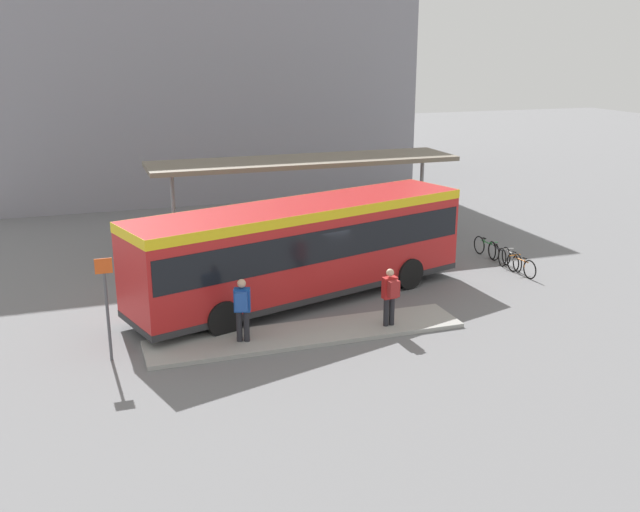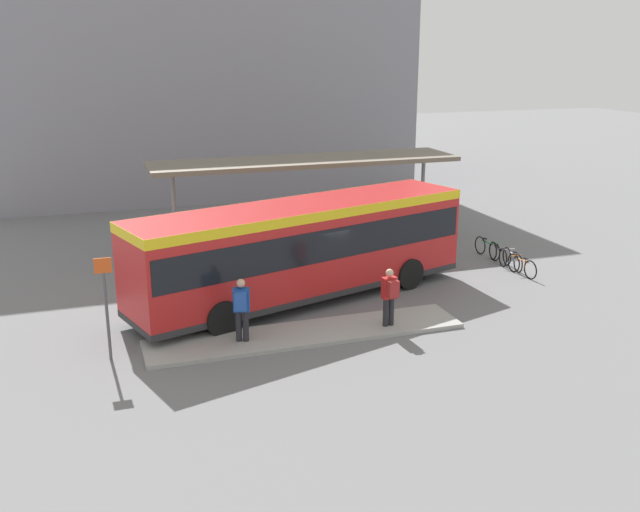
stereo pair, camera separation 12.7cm
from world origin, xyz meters
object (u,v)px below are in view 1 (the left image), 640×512
Objects in this scene: bicycle_orange at (521,266)px; city_bus at (303,245)px; pedestrian_companion at (390,294)px; potted_planter_near_shelter at (265,246)px; bicycle_white at (512,259)px; bicycle_green at (486,248)px; pedestrian_waiting at (242,307)px; bicycle_black at (497,253)px; platform_sign at (107,304)px.

city_bus is at bearing 85.14° from bicycle_orange.
potted_planter_near_shelter is (-1.80, 7.45, -0.38)m from pedestrian_companion.
pedestrian_companion is 1.06× the size of bicycle_orange.
pedestrian_companion is at bearing 128.59° from bicycle_white.
bicycle_green is at bearing -5.64° from bicycle_orange.
bicycle_white is at bearing -65.85° from pedestrian_companion.
pedestrian_waiting is 1.08× the size of bicycle_black.
pedestrian_waiting is 1.04× the size of pedestrian_companion.
bicycle_white is 1.62m from bicycle_green.
potted_planter_near_shelter is at bearing -0.97° from pedestrian_waiting.
bicycle_green is 1.23× the size of potted_planter_near_shelter.
pedestrian_companion is 1.03× the size of bicycle_black.
bicycle_green is (-0.09, 1.62, 0.01)m from bicycle_white.
potted_planter_near_shelter is at bearing 58.76° from bicycle_orange.
bicycle_white is at bearing -52.94° from pedestrian_waiting.
platform_sign is at bearing -172.87° from city_bus.
bicycle_orange is at bearing 178.66° from bicycle_white.
potted_planter_near_shelter is (-8.46, 2.63, 0.37)m from bicycle_black.
bicycle_green is at bearing -172.17° from bicycle_black.
bicycle_green is (0.05, 2.42, 0.02)m from bicycle_orange.
pedestrian_companion is 8.77m from bicycle_green.
platform_sign is (-6.02, -6.98, 0.82)m from potted_planter_near_shelter.
pedestrian_waiting reaches higher than potted_planter_near_shelter.
pedestrian_waiting is (-2.71, -3.01, -0.71)m from city_bus.
platform_sign reaches higher than pedestrian_waiting.
bicycle_orange is 0.95× the size of bicycle_green.
bicycle_orange is 9.45m from potted_planter_near_shelter.
city_bus reaches higher than potted_planter_near_shelter.
pedestrian_companion is 7.41m from bicycle_orange.
pedestrian_companion is at bearing -74.89° from pedestrian_waiting.
bicycle_orange is 0.82m from bicycle_white.
bicycle_green reaches higher than bicycle_black.
pedestrian_companion is (1.60, -3.25, -0.75)m from city_bus.
potted_planter_near_shelter reaches higher than bicycle_orange.
bicycle_orange is 0.98× the size of bicycle_black.
bicycle_orange is at bearing -17.32° from city_bus.
pedestrian_companion is at bearing -76.44° from potted_planter_near_shelter.
city_bus reaches higher than pedestrian_companion.
pedestrian_companion reaches higher than bicycle_black.
platform_sign reaches higher than bicycle_white.
pedestrian_waiting is at bearing -149.01° from city_bus.
pedestrian_waiting is at bearing 80.37° from pedestrian_companion.
city_bus is 7.20× the size of bicycle_orange.
bicycle_orange is 1.17× the size of potted_planter_near_shelter.
potted_planter_near_shelter is (2.51, 7.21, -0.42)m from pedestrian_waiting.
pedestrian_waiting reaches higher than bicycle_orange.
platform_sign is at bearing 96.18° from bicycle_orange.
city_bus is 8.55m from bicycle_white.
pedestrian_companion is at bearing -3.39° from platform_sign.
bicycle_black is (-0.11, 0.81, 0.01)m from bicycle_white.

